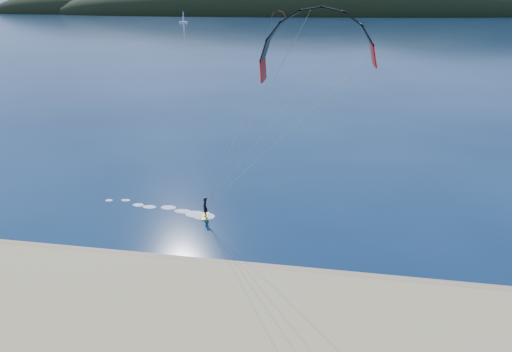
{
  "coord_description": "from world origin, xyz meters",
  "views": [
    {
      "loc": [
        6.2,
        -19.11,
        17.17
      ],
      "look_at": [
        1.52,
        10.0,
        5.0
      ],
      "focal_mm": 29.39,
      "sensor_mm": 36.0,
      "label": 1
    }
  ],
  "objects": [
    {
      "name": "kitesurfer_far",
      "position": [
        -17.21,
        193.91,
        10.46
      ],
      "size": [
        9.69,
        5.37,
        13.4
      ],
      "color": "yellow",
      "rests_on": "ground"
    },
    {
      "name": "wet_sand",
      "position": [
        0.0,
        4.5,
        0.05
      ],
      "size": [
        220.0,
        2.5,
        0.1
      ],
      "color": "#977E58",
      "rests_on": "ground"
    },
    {
      "name": "kitesurfer_near",
      "position": [
        5.21,
        7.14,
        13.09
      ],
      "size": [
        23.32,
        8.18,
        16.48
      ],
      "color": "yellow",
      "rests_on": "ground"
    },
    {
      "name": "ground",
      "position": [
        0.0,
        0.0,
        0.0
      ],
      "size": [
        1800.0,
        1800.0,
        0.0
      ],
      "primitive_type": "plane",
      "color": "#081C3B",
      "rests_on": "ground"
    },
    {
      "name": "headland",
      "position": [
        0.63,
        745.28,
        0.0
      ],
      "size": [
        1200.0,
        310.0,
        140.0
      ],
      "color": "black",
      "rests_on": "ground"
    },
    {
      "name": "sailboat",
      "position": [
        -130.79,
        392.9,
        0.83
      ],
      "size": [
        7.88,
        5.12,
        11.31
      ],
      "color": "white",
      "rests_on": "ground"
    }
  ]
}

